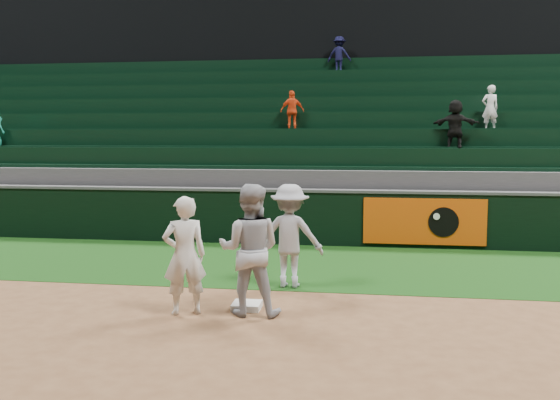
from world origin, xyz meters
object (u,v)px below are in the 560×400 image
object	(u,v)px
first_base	(247,306)
baserunner	(250,250)
base_coach	(290,236)
first_baseman	(185,255)

from	to	relation	value
first_base	baserunner	bearing A→B (deg)	-68.64
first_base	base_coach	bearing A→B (deg)	72.66
baserunner	base_coach	bearing A→B (deg)	-103.29
first_baseman	base_coach	bearing A→B (deg)	-150.82
first_baseman	base_coach	world-z (taller)	base_coach
first_base	first_baseman	distance (m)	1.16
first_base	base_coach	xyz separation A→B (m)	(0.42, 1.36, 0.79)
first_baseman	baserunner	distance (m)	0.90
first_base	first_baseman	size ratio (longest dim) A/B	0.24
first_baseman	base_coach	distance (m)	2.11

